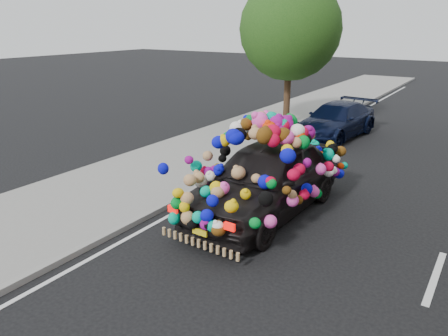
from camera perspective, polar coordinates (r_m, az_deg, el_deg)
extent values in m
plane|color=black|center=(9.67, 4.24, -7.78)|extent=(100.00, 100.00, 0.00)
cube|color=gray|center=(12.12, -13.84, -2.42)|extent=(4.00, 60.00, 0.12)
cube|color=gray|center=(10.85, -6.70, -4.45)|extent=(0.15, 60.00, 0.13)
cylinder|color=#332114|center=(19.10, 8.24, 9.52)|extent=(0.28, 0.28, 2.73)
sphere|color=#154111|center=(18.88, 8.62, 17.53)|extent=(4.20, 4.20, 4.20)
imported|color=black|center=(10.18, 5.50, -1.30)|extent=(2.16, 5.01, 1.68)
cube|color=red|center=(8.68, -6.70, -5.37)|extent=(0.22, 0.07, 0.14)
cube|color=red|center=(7.91, 0.72, -7.68)|extent=(0.22, 0.07, 0.14)
cube|color=yellow|center=(8.40, -3.18, -8.36)|extent=(0.34, 0.05, 0.12)
imported|color=black|center=(17.60, 14.40, 6.04)|extent=(2.33, 4.72, 1.32)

